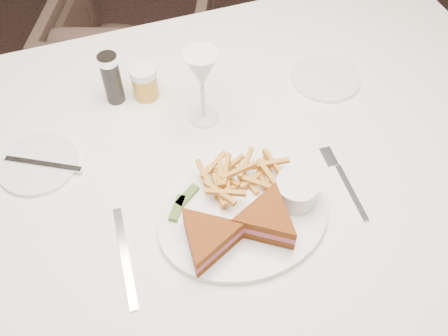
% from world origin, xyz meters
% --- Properties ---
extents(ground, '(5.00, 5.00, 0.00)m').
position_xyz_m(ground, '(0.00, 0.00, 0.00)').
color(ground, black).
rests_on(ground, ground).
extents(table, '(1.55, 1.09, 0.75)m').
position_xyz_m(table, '(0.29, -0.05, 0.38)').
color(table, white).
rests_on(table, ground).
extents(chair_far, '(0.72, 0.70, 0.58)m').
position_xyz_m(chair_far, '(0.23, 0.93, 0.29)').
color(chair_far, '#49362C').
rests_on(chair_far, ground).
extents(table_setting, '(0.81, 0.57, 0.18)m').
position_xyz_m(table_setting, '(0.29, -0.10, 0.79)').
color(table_setting, white).
rests_on(table_setting, table).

